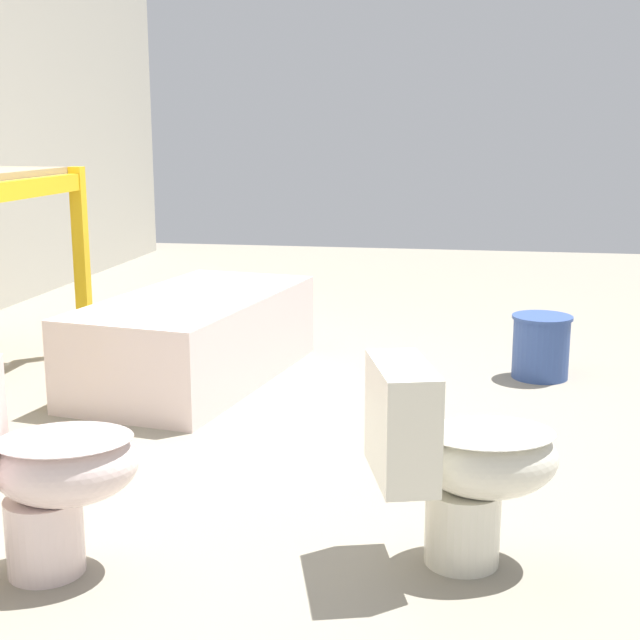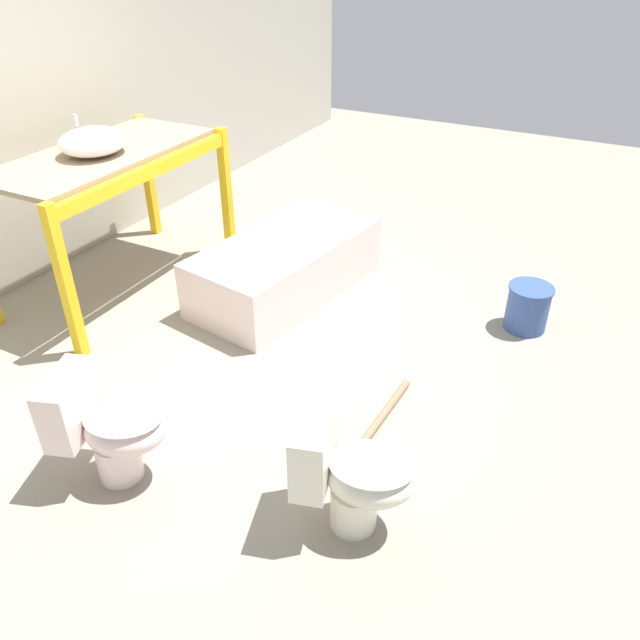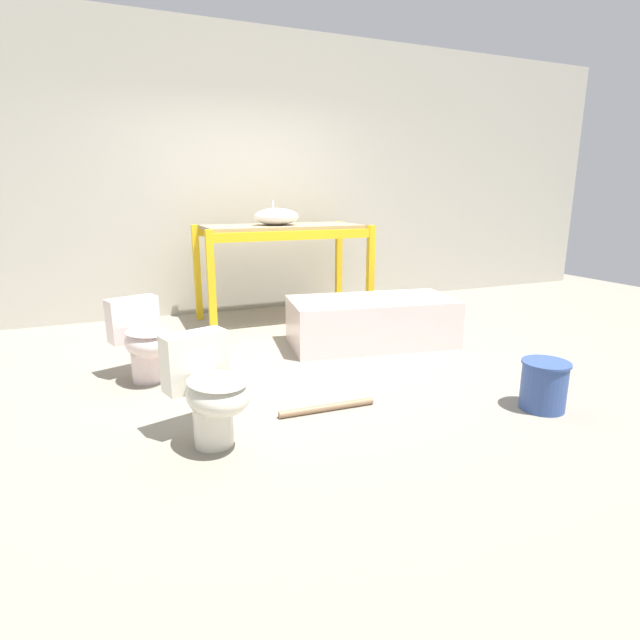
% 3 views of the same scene
% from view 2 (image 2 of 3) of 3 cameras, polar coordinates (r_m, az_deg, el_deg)
% --- Properties ---
extents(ground_plane, '(12.00, 12.00, 0.00)m').
position_cam_2_polar(ground_plane, '(4.24, -7.77, -2.40)').
color(ground_plane, gray).
extents(shelving_rack, '(1.80, 0.90, 1.06)m').
position_cam_2_polar(shelving_rack, '(4.82, -19.07, 12.57)').
color(shelving_rack, yellow).
rests_on(shelving_rack, ground_plane).
extents(sink_basin, '(0.47, 0.44, 0.26)m').
position_cam_2_polar(sink_basin, '(4.69, -20.05, 15.08)').
color(sink_basin, white).
rests_on(sink_basin, shelving_rack).
extents(bathtub_main, '(1.61, 0.96, 0.44)m').
position_cam_2_polar(bathtub_main, '(4.70, -3.17, 5.24)').
color(bathtub_main, silver).
rests_on(bathtub_main, ground_plane).
extents(toilet_near, '(0.48, 0.62, 0.61)m').
position_cam_2_polar(toilet_near, '(2.88, 2.86, -13.80)').
color(toilet_near, silver).
rests_on(toilet_near, ground_plane).
extents(toilet_far, '(0.51, 0.63, 0.61)m').
position_cam_2_polar(toilet_far, '(3.27, -18.82, -9.21)').
color(toilet_far, silver).
rests_on(toilet_far, ground_plane).
extents(bucket_white, '(0.31, 0.31, 0.33)m').
position_cam_2_polar(bucket_white, '(4.53, 18.47, 1.17)').
color(bucket_white, '#334C8C').
rests_on(bucket_white, ground_plane).
extents(loose_pipe, '(0.65, 0.07, 0.05)m').
position_cam_2_polar(loose_pipe, '(3.65, 5.88, -8.49)').
color(loose_pipe, '#8C6B4C').
rests_on(loose_pipe, ground_plane).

